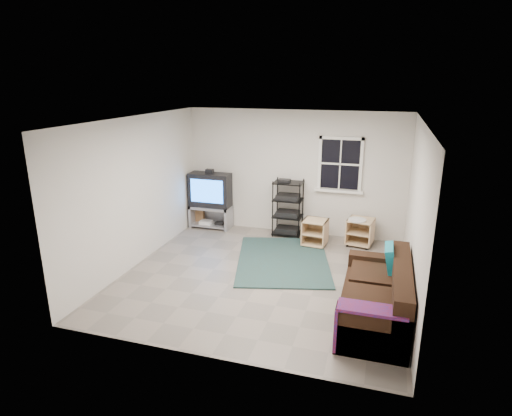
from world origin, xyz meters
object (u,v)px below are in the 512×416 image
(av_rack, at_px, (288,212))
(side_table_left, at_px, (315,231))
(sofa, at_px, (378,299))
(tv_unit, at_px, (211,196))
(side_table_right, at_px, (360,230))

(av_rack, height_order, side_table_left, av_rack)
(av_rack, xyz_separation_m, sofa, (1.93, -2.90, -0.20))
(tv_unit, distance_m, av_rack, 1.75)
(av_rack, relative_size, sofa, 0.61)
(tv_unit, height_order, av_rack, tv_unit)
(av_rack, bearing_deg, sofa, -56.37)
(side_table_left, xyz_separation_m, sofa, (1.27, -2.50, 0.03))
(side_table_right, bearing_deg, side_table_left, -161.55)
(tv_unit, xyz_separation_m, side_table_right, (3.25, -0.11, -0.41))
(tv_unit, xyz_separation_m, av_rack, (1.74, 0.01, -0.21))
(side_table_right, bearing_deg, av_rack, 175.58)
(av_rack, relative_size, side_table_right, 2.12)
(side_table_left, bearing_deg, sofa, -63.09)
(av_rack, xyz_separation_m, side_table_left, (0.66, -0.40, -0.23))
(side_table_left, xyz_separation_m, side_table_right, (0.85, 0.28, 0.03))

